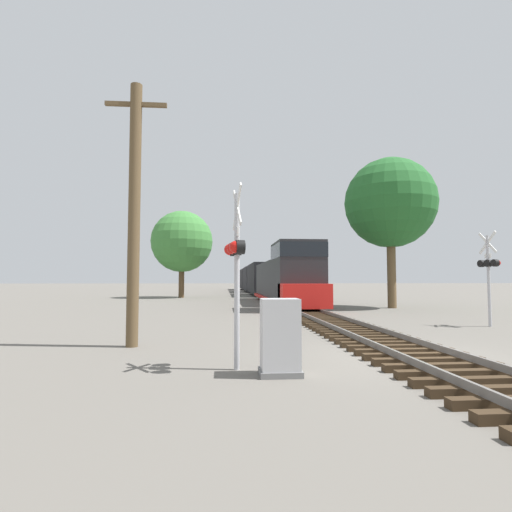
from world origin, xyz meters
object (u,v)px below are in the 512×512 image
Objects in this scene: freight_train at (259,279)px; tree_far_right at (390,203)px; tree_mid_background at (182,242)px; relay_cabinet at (280,337)px; utility_pole at (134,210)px; crossing_signal_far at (489,268)px; crossing_signal_near at (236,257)px.

freight_train is 26.72m from tree_far_right.
tree_far_right reaches higher than tree_mid_background.
tree_mid_background is (-5.61, 35.25, 5.26)m from relay_cabinet.
tree_mid_background is at bearing 99.04° from relay_cabinet.
tree_far_right reaches higher than utility_pole.
tree_mid_background reaches higher than utility_pole.
crossing_signal_far is (6.34, -36.00, 0.46)m from freight_train.
tree_mid_background is (-15.92, 16.97, -1.17)m from tree_far_right.
crossing_signal_near reaches higher than relay_cabinet.
crossing_signal_near is 0.43× the size of tree_mid_background.
relay_cabinet is 0.16× the size of tree_mid_background.
crossing_signal_near is at bearing 113.98° from crossing_signal_far.
tree_far_right reaches higher than freight_train.
tree_mid_background is at bearing 179.37° from crossing_signal_near.
freight_train is at bearing 79.71° from utility_pole.
tree_mid_background reaches higher than freight_train.
utility_pole is at bearing -134.04° from tree_far_right.
tree_far_right is (6.83, -25.29, 5.23)m from freight_train.
utility_pole is at bearing 135.10° from relay_cabinet.
crossing_signal_near is at bearing -47.87° from utility_pole.
freight_train is 6.51× the size of tree_mid_background.
crossing_signal_near is 0.51× the size of utility_pole.
tree_far_right is (10.31, 18.28, 6.43)m from relay_cabinet.
freight_train reaches higher than relay_cabinet.
crossing_signal_far is (10.70, 7.01, -0.01)m from crossing_signal_near.
relay_cabinet is at bearing -44.90° from utility_pole.
tree_far_right is (14.06, 14.54, 3.23)m from utility_pole.
tree_far_right reaches higher than crossing_signal_far.
tree_far_right is at bearing 60.59° from relay_cabinet.
crossing_signal_near is 21.49m from tree_far_right.
utility_pole reaches higher than crossing_signal_near.
crossing_signal_near is 1.97m from relay_cabinet.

